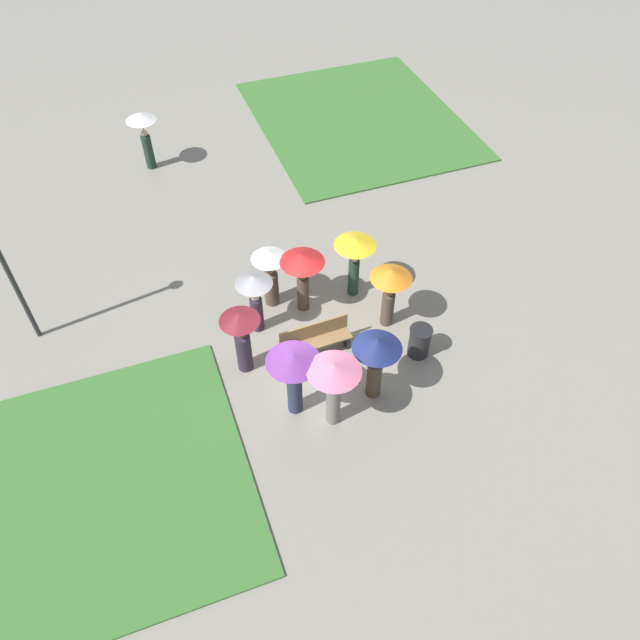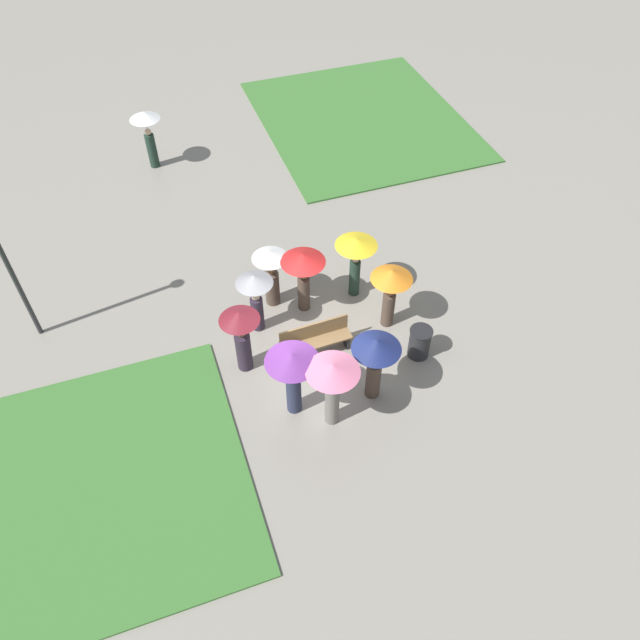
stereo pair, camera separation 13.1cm
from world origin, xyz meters
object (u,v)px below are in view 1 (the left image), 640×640
Objects in this scene: crowd_person_pink at (334,379)px; crowd_person_white at (270,270)px; crowd_person_grey at (255,292)px; lone_walker_far_path at (143,129)px; crowd_person_yellow at (355,252)px; trash_bin at (419,341)px; crowd_person_navy at (376,354)px; crowd_person_maroon at (241,331)px; crowd_person_purple at (294,369)px; crowd_person_red at (302,268)px; crowd_person_orange at (390,284)px; park_bench at (316,339)px.

crowd_person_white is at bearing -125.09° from crowd_person_pink.
crowd_person_grey is 0.92× the size of lone_walker_far_path.
crowd_person_yellow is 2.82m from crowd_person_grey.
crowd_person_white is 7.80m from lone_walker_far_path.
crowd_person_white is at bearing 134.09° from trash_bin.
crowd_person_navy is 0.95× the size of lone_walker_far_path.
crowd_person_grey is (0.65, 1.13, 0.01)m from crowd_person_maroon.
crowd_person_purple is 1.03× the size of crowd_person_navy.
crowd_person_maroon is 2.45m from crowd_person_red.
crowd_person_orange is 3.34m from crowd_person_pink.
crowd_person_grey is at bearing 147.90° from trash_bin.
crowd_person_pink is (-2.70, -1.11, 1.06)m from trash_bin.
crowd_person_maroon is 1.08× the size of crowd_person_white.
crowd_person_purple is (-3.09, -1.75, 0.09)m from crowd_person_orange.
crowd_person_purple is at bearing -21.01° from crowd_person_yellow.
crowd_person_red reaches higher than crowd_person_grey.
crowd_person_maroon is 3.16m from crowd_person_navy.
lone_walker_far_path is (-3.27, 11.25, 0.02)m from crowd_person_navy.
trash_bin is at bearing 112.82° from crowd_person_maroon.
crowd_person_purple is (0.75, -1.58, 0.17)m from crowd_person_maroon.
crowd_person_orange is 0.95× the size of crowd_person_purple.
crowd_person_white is (-1.33, 3.70, -0.27)m from crowd_person_navy.
crowd_person_grey is at bearing 129.95° from park_bench.
crowd_person_yellow is 0.94× the size of lone_walker_far_path.
crowd_person_pink is (-1.99, -3.66, 0.05)m from crowd_person_yellow.
crowd_person_maroon is 0.99× the size of crowd_person_purple.
crowd_person_maroon is 1.05× the size of crowd_person_grey.
park_bench is at bearing -136.53° from crowd_person_pink.
crowd_person_navy is (-1.24, -1.96, 0.04)m from crowd_person_orange.
crowd_person_orange is 2.32m from crowd_person_navy.
crowd_person_yellow is 2.23m from crowd_person_white.
trash_bin is 0.43× the size of lone_walker_far_path.
park_bench is 0.95× the size of crowd_person_yellow.
crowd_person_navy is (1.86, -0.21, -0.05)m from crowd_person_purple.
crowd_person_purple is 3.25m from crowd_person_red.
crowd_person_navy is at bearing 147.50° from crowd_person_orange.
crowd_person_purple is 1.87m from crowd_person_navy.
park_bench is at bearing -172.94° from crowd_person_purple.
crowd_person_yellow is (2.70, 3.08, -0.03)m from crowd_person_purple.
lone_walker_far_path reaches higher than park_bench.
trash_bin is 0.47× the size of crowd_person_grey.
crowd_person_orange is 2.24m from crowd_person_red.
crowd_person_pink is (-2.39, -2.34, 0.11)m from crowd_person_orange.
crowd_person_red is at bearing -136.13° from crowd_person_pink.
trash_bin is 3.10m from crowd_person_pink.
crowd_person_maroon is 1.31m from crowd_person_grey.
crowd_person_purple is 0.99× the size of crowd_person_pink.
crowd_person_purple reaches higher than crowd_person_orange.
crowd_person_yellow is at bearing -147.85° from crowd_person_red.
park_bench is at bearing 147.16° from lone_walker_far_path.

